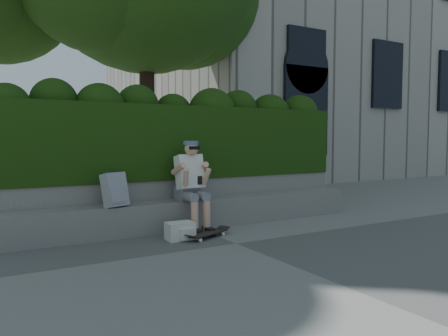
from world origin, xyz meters
TOP-DOWN VIEW (x-y plane):
  - ground at (0.00, 0.00)m, footprint 80.00×80.00m
  - bench_ledge at (0.00, 1.25)m, footprint 6.00×0.45m
  - planter_wall at (0.00, 1.73)m, footprint 6.00×0.50m
  - hedge at (0.00, 1.95)m, footprint 6.00×1.00m
  - building at (9.00, 11.00)m, footprint 12.00×12.00m
  - person at (-0.14, 1.07)m, footprint 0.40×0.76m
  - skateboard at (-0.17, 0.49)m, footprint 0.73×0.43m
  - backpack_plaid at (-1.31, 1.15)m, footprint 0.37×0.28m
  - backpack_ground at (-0.55, 0.59)m, footprint 0.39×0.28m

SIDE VIEW (x-z plane):
  - ground at x=0.00m, z-range 0.00..0.00m
  - skateboard at x=-0.17m, z-range 0.02..0.10m
  - backpack_ground at x=-0.55m, z-range 0.00..0.25m
  - bench_ledge at x=0.00m, z-range 0.00..0.45m
  - planter_wall at x=0.00m, z-range 0.00..0.75m
  - backpack_plaid at x=-1.31m, z-range 0.45..0.93m
  - person at x=-0.14m, z-range 0.06..1.44m
  - hedge at x=0.00m, z-range 0.75..1.95m
  - building at x=9.00m, z-range 0.00..15.00m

